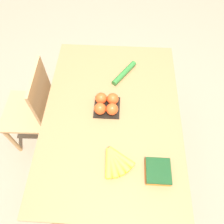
# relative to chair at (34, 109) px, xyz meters

# --- Properties ---
(ground_plane) EXTENTS (12.00, 12.00, 0.00)m
(ground_plane) POSITION_rel_chair_xyz_m (-0.20, -0.67, -0.48)
(ground_plane) COLOR gray
(dining_table) EXTENTS (1.34, 0.92, 0.78)m
(dining_table) POSITION_rel_chair_xyz_m (-0.20, -0.67, 0.20)
(dining_table) COLOR #9E7044
(dining_table) RESTS_ON ground_plane
(chair) EXTENTS (0.43, 0.41, 0.91)m
(chair) POSITION_rel_chair_xyz_m (0.00, 0.00, 0.00)
(chair) COLOR tan
(chair) RESTS_ON ground_plane
(banana_bunch) EXTENTS (0.19, 0.18, 0.04)m
(banana_bunch) POSITION_rel_chair_xyz_m (-0.53, -0.71, 0.32)
(banana_bunch) COLOR brown
(banana_bunch) RESTS_ON dining_table
(tomato_pack) EXTENTS (0.18, 0.18, 0.09)m
(tomato_pack) POSITION_rel_chair_xyz_m (-0.15, -0.64, 0.35)
(tomato_pack) COLOR black
(tomato_pack) RESTS_ON dining_table
(carrot_bag) EXTENTS (0.15, 0.14, 0.05)m
(carrot_bag) POSITION_rel_chair_xyz_m (-0.58, -0.96, 0.33)
(carrot_bag) COLOR orange
(carrot_bag) RESTS_ON dining_table
(cucumber_near) EXTENTS (0.24, 0.18, 0.04)m
(cucumber_near) POSITION_rel_chair_xyz_m (0.16, -0.75, 0.32)
(cucumber_near) COLOR #2D702D
(cucumber_near) RESTS_ON dining_table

